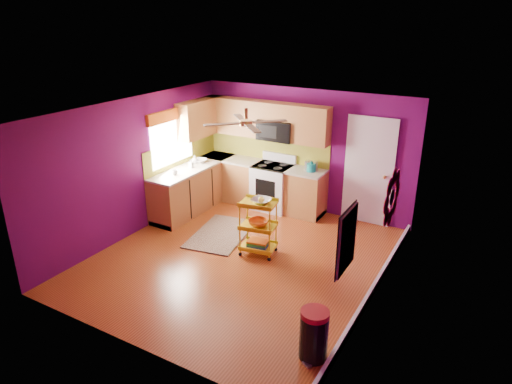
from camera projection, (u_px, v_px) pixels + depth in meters
The scene contains 18 objects.
ground at pixel (241, 258), 7.67m from camera, with size 5.00×5.00×0.00m, color maroon.
room_envelope at pixel (241, 167), 7.07m from camera, with size 4.54×5.04×2.52m.
lower_cabinets at pixel (231, 187), 9.61m from camera, with size 2.81×2.31×0.94m.
electric_range at pixel (273, 186), 9.51m from camera, with size 0.76×0.66×1.13m.
upper_cabinetry at pixel (244, 120), 9.34m from camera, with size 2.80×2.30×1.26m.
left_window at pixel (171, 129), 8.91m from camera, with size 0.08×1.35×1.08m.
panel_door at pixel (369, 172), 8.67m from camera, with size 0.95×0.11×2.15m.
right_wall_art at pixel (374, 214), 5.84m from camera, with size 0.04×2.74×1.04m.
ceiling_fan at pixel (246, 122), 7.00m from camera, with size 1.01×1.01×0.26m.
shag_rug at pixel (221, 234), 8.51m from camera, with size 0.91×1.49×0.02m, color black.
rolling_cart at pixel (259, 225), 7.64m from camera, with size 0.65×0.52×1.06m.
trash_can at pixel (314, 335), 5.36m from camera, with size 0.45×0.45×0.65m.
teal_kettle at pixel (311, 167), 8.96m from camera, with size 0.18×0.18×0.21m.
toaster at pixel (311, 166), 9.04m from camera, with size 0.22×0.15×0.18m, color beige.
soap_bottle_a at pixel (191, 164), 9.17m from camera, with size 0.08×0.08×0.17m, color #EA3F72.
soap_bottle_b at pixel (195, 159), 9.44m from camera, with size 0.13×0.13×0.17m, color white.
counter_dish at pixel (200, 161), 9.53m from camera, with size 0.28×0.28×0.07m, color white.
counter_cup at pixel (175, 172), 8.79m from camera, with size 0.12×0.12×0.09m, color white.
Camera 1 is at (3.56, -5.72, 3.85)m, focal length 32.00 mm.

